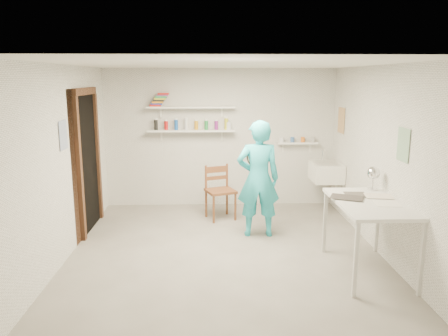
{
  "coord_description": "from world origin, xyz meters",
  "views": [
    {
      "loc": [
        -0.2,
        -5.34,
        2.24
      ],
      "look_at": [
        0.0,
        0.4,
        1.05
      ],
      "focal_mm": 35.0,
      "sensor_mm": 36.0,
      "label": 1
    }
  ],
  "objects_px": {
    "wall_clock": "(257,157)",
    "wooden_chair": "(221,191)",
    "belfast_sink": "(326,172)",
    "work_table": "(368,237)",
    "man": "(258,179)",
    "desk_lamp": "(374,173)"
  },
  "relations": [
    {
      "from": "wall_clock",
      "to": "wooden_chair",
      "type": "relative_size",
      "value": 0.33
    },
    {
      "from": "wooden_chair",
      "to": "belfast_sink",
      "type": "bearing_deg",
      "value": -11.46
    },
    {
      "from": "belfast_sink",
      "to": "work_table",
      "type": "distance_m",
      "value": 2.32
    },
    {
      "from": "man",
      "to": "work_table",
      "type": "relative_size",
      "value": 1.3
    },
    {
      "from": "wooden_chair",
      "to": "work_table",
      "type": "xyz_separation_m",
      "value": [
        1.66,
        -2.03,
        -0.03
      ]
    },
    {
      "from": "man",
      "to": "wall_clock",
      "type": "xyz_separation_m",
      "value": [
        -0.0,
        0.22,
        0.28
      ]
    },
    {
      "from": "wooden_chair",
      "to": "desk_lamp",
      "type": "bearing_deg",
      "value": -59.28
    },
    {
      "from": "belfast_sink",
      "to": "wall_clock",
      "type": "height_order",
      "value": "wall_clock"
    },
    {
      "from": "man",
      "to": "wooden_chair",
      "type": "height_order",
      "value": "man"
    },
    {
      "from": "wooden_chair",
      "to": "work_table",
      "type": "bearing_deg",
      "value": -71.0
    },
    {
      "from": "desk_lamp",
      "to": "man",
      "type": "bearing_deg",
      "value": 151.12
    },
    {
      "from": "wall_clock",
      "to": "man",
      "type": "bearing_deg",
      "value": -90.0
    },
    {
      "from": "wooden_chair",
      "to": "work_table",
      "type": "relative_size",
      "value": 0.72
    },
    {
      "from": "desk_lamp",
      "to": "belfast_sink",
      "type": "bearing_deg",
      "value": 93.26
    },
    {
      "from": "belfast_sink",
      "to": "desk_lamp",
      "type": "distance_m",
      "value": 1.83
    },
    {
      "from": "belfast_sink",
      "to": "man",
      "type": "relative_size",
      "value": 0.36
    },
    {
      "from": "work_table",
      "to": "desk_lamp",
      "type": "bearing_deg",
      "value": 67.58
    },
    {
      "from": "wooden_chair",
      "to": "desk_lamp",
      "type": "relative_size",
      "value": 5.72
    },
    {
      "from": "wall_clock",
      "to": "work_table",
      "type": "height_order",
      "value": "wall_clock"
    },
    {
      "from": "belfast_sink",
      "to": "man",
      "type": "xyz_separation_m",
      "value": [
        -1.26,
        -1.04,
        0.14
      ]
    },
    {
      "from": "belfast_sink",
      "to": "man",
      "type": "distance_m",
      "value": 1.64
    },
    {
      "from": "wooden_chair",
      "to": "work_table",
      "type": "height_order",
      "value": "wooden_chair"
    }
  ]
}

